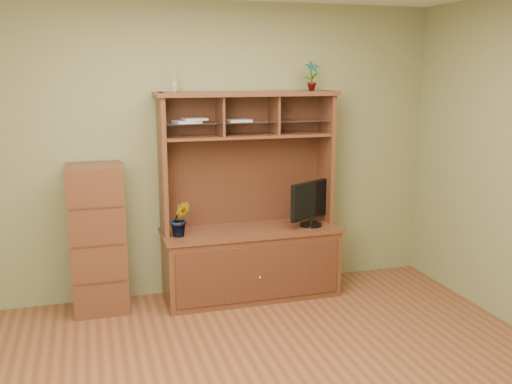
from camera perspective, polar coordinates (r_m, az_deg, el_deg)
name	(u,v)px	position (r m, az deg, el deg)	size (l,w,h in m)	color
room	(274,194)	(3.43, 1.78, -0.24)	(4.54, 4.04, 2.74)	brown
media_hutch	(250,241)	(5.34, -0.59, -4.95)	(1.66, 0.61, 1.90)	#4C2515
monitor	(311,203)	(5.35, 5.55, -1.06)	(0.49, 0.30, 0.42)	black
orchid_plant	(180,219)	(5.04, -7.57, -2.68)	(0.18, 0.14, 0.32)	#20501B
top_plant	(311,76)	(5.38, 5.56, 11.49)	(0.14, 0.10, 0.27)	#366E26
reed_diffuser	(174,80)	(5.04, -8.24, 11.02)	(0.05, 0.05, 0.26)	silver
magazines	(206,120)	(5.11, -5.04, 7.14)	(0.72, 0.22, 0.04)	#A9AAAE
side_cabinet	(98,239)	(5.15, -15.53, -4.53)	(0.47, 0.42, 1.30)	#4C2515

